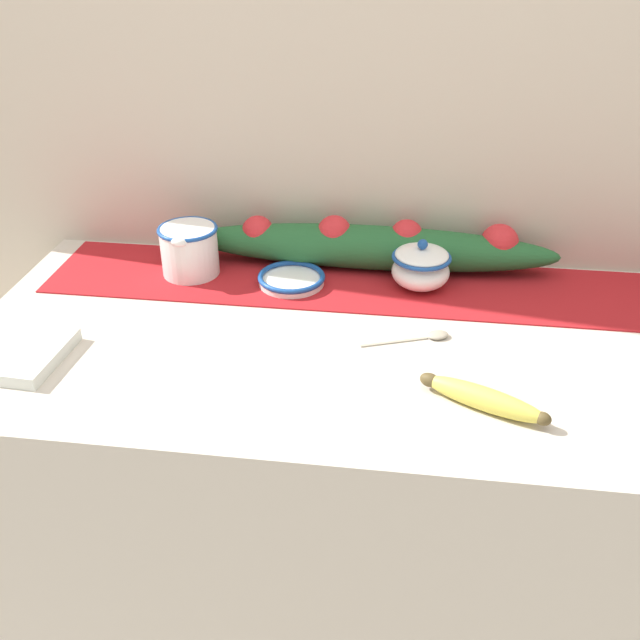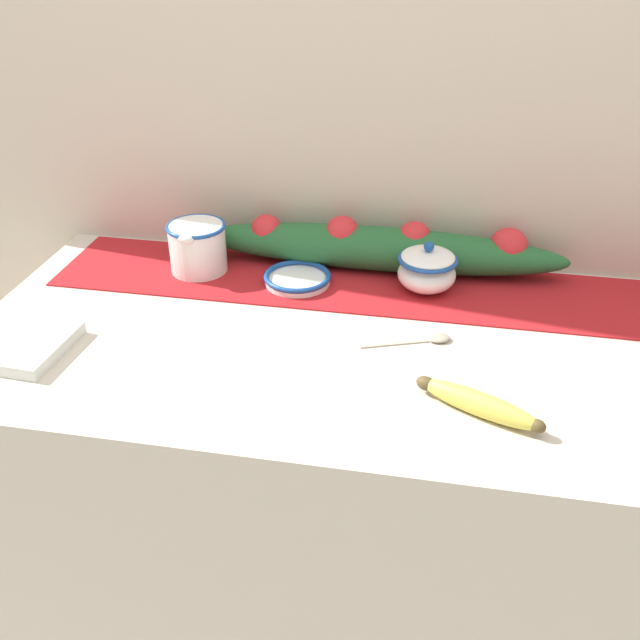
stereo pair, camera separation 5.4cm
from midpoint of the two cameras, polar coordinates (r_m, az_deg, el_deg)
countertop at (r=1.51m, az=1.58°, el=-15.44°), size 1.38×0.65×0.86m
back_wall at (r=1.43m, az=3.60°, el=17.60°), size 2.18×0.04×2.40m
table_runner at (r=1.41m, az=2.70°, el=2.87°), size 1.27×0.23×0.00m
cream_pitcher at (r=1.45m, az=-11.45°, el=5.62°), size 0.12×0.14×0.10m
sugar_bowl at (r=1.39m, az=6.97°, el=4.24°), size 0.11×0.11×0.10m
small_dish at (r=1.40m, az=-3.40°, el=3.29°), size 0.13×0.13×0.02m
banana at (r=1.09m, az=11.53°, el=-6.18°), size 0.20×0.11×0.04m
spoon at (r=1.25m, az=7.76°, el=-1.28°), size 0.15×0.07×0.01m
napkin_stack at (r=1.29m, az=-24.29°, el=-2.46°), size 0.16×0.16×0.02m
poinsettia_garland at (r=1.45m, az=3.21°, el=5.97°), size 0.75×0.10×0.11m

